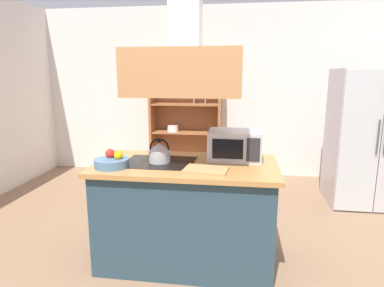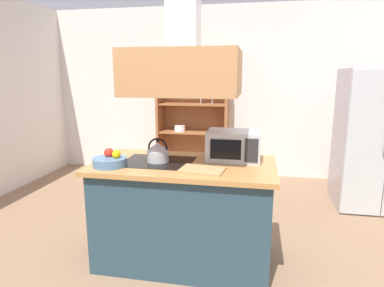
# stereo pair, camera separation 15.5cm
# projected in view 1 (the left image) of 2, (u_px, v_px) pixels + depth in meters

# --- Properties ---
(ground_plane) EXTENTS (7.80, 7.80, 0.00)m
(ground_plane) POSITION_uv_depth(u_px,v_px,m) (198.00, 272.00, 2.82)
(ground_plane) COLOR #86664B
(wall_back) EXTENTS (6.00, 0.12, 2.70)m
(wall_back) POSITION_uv_depth(u_px,v_px,m) (221.00, 92.00, 5.45)
(wall_back) COLOR silver
(wall_back) RESTS_ON ground
(kitchen_island) EXTENTS (1.54, 0.84, 0.90)m
(kitchen_island) POSITION_uv_depth(u_px,v_px,m) (186.00, 212.00, 2.94)
(kitchen_island) COLOR #26404C
(kitchen_island) RESTS_ON ground
(range_hood) EXTENTS (0.90, 0.70, 1.22)m
(range_hood) POSITION_uv_depth(u_px,v_px,m) (186.00, 59.00, 2.67)
(range_hood) COLOR #B37B49
(refrigerator) EXTENTS (0.90, 0.77, 1.71)m
(refrigerator) POSITION_uv_depth(u_px,v_px,m) (369.00, 138.00, 4.20)
(refrigerator) COLOR #B8B0BC
(refrigerator) RESTS_ON ground
(dish_cabinet) EXTENTS (1.13, 0.40, 1.80)m
(dish_cabinet) POSITION_uv_depth(u_px,v_px,m) (186.00, 127.00, 5.44)
(dish_cabinet) COLOR #9E5F36
(dish_cabinet) RESTS_ON ground
(kettle) EXTENTS (0.19, 0.19, 0.21)m
(kettle) POSITION_uv_depth(u_px,v_px,m) (159.00, 152.00, 2.86)
(kettle) COLOR #B9BBBC
(kettle) RESTS_ON kitchen_island
(cutting_board) EXTENTS (0.37, 0.28, 0.02)m
(cutting_board) POSITION_uv_depth(u_px,v_px,m) (206.00, 170.00, 2.62)
(cutting_board) COLOR tan
(cutting_board) RESTS_ON kitchen_island
(microwave) EXTENTS (0.46, 0.35, 0.26)m
(microwave) POSITION_uv_depth(u_px,v_px,m) (235.00, 145.00, 2.95)
(microwave) COLOR #B7BABF
(microwave) RESTS_ON kitchen_island
(fruit_bowl) EXTENTS (0.28, 0.28, 0.14)m
(fruit_bowl) POSITION_uv_depth(u_px,v_px,m) (112.00, 162.00, 2.72)
(fruit_bowl) COLOR #4C7299
(fruit_bowl) RESTS_ON kitchen_island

